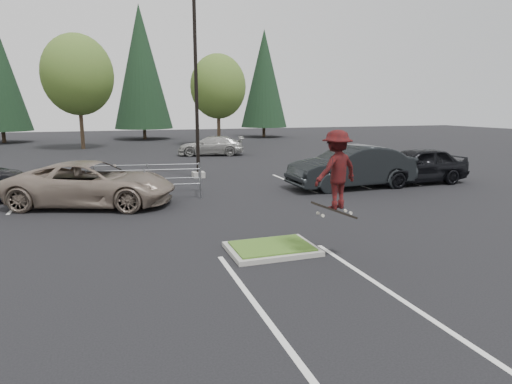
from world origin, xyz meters
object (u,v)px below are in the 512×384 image
object	(u,v)px
cart_corral	(134,178)
car_r_charc	(351,167)
skateboarder	(336,170)
conif_c	(264,79)
light_pole	(196,87)
car_r_black	(416,165)
decid_b	(78,77)
decid_c	(218,89)
car_l_tan	(91,183)
conif_b	(141,67)
car_far_silver	(212,146)

from	to	relation	value
cart_corral	car_r_charc	world-z (taller)	car_r_charc
skateboarder	conif_c	bearing A→B (deg)	-122.77
light_pole	car_r_black	xyz separation A→B (m)	(9.50, -5.00, -3.69)
cart_corral	skateboarder	size ratio (longest dim) A/B	2.15
light_pole	decid_b	bearing A→B (deg)	109.35
decid_b	cart_corral	size ratio (longest dim) A/B	2.10
decid_b	car_r_black	xyz separation A→B (m)	(16.01, -23.53, -5.17)
conif_c	skateboarder	distance (m)	42.73
decid_c	car_l_tan	distance (m)	25.52
decid_c	light_pole	bearing A→B (deg)	-107.11
conif_b	car_r_black	size ratio (longest dim) A/B	2.84
skateboarder	car_l_tan	distance (m)	9.91
cart_corral	car_far_silver	xyz separation A→B (m)	(6.42, 13.92, -0.07)
decid_c	cart_corral	size ratio (longest dim) A/B	1.83
car_r_charc	car_far_silver	world-z (taller)	car_r_charc
skateboarder	car_r_charc	bearing A→B (deg)	-138.76
car_r_charc	skateboarder	bearing A→B (deg)	-34.27
decid_c	car_far_silver	distance (m)	9.39
conif_b	car_far_silver	distance (m)	20.13
conif_c	car_r_charc	distance (m)	33.87
car_r_black	car_far_silver	xyz separation A→B (m)	(-6.50, 15.00, -0.15)
decid_b	car_r_charc	distance (m)	27.13
light_pole	conif_c	world-z (taller)	conif_c
decid_c	car_far_silver	world-z (taller)	decid_c
conif_b	car_l_tan	bearing A→B (deg)	-97.65
car_l_tan	car_r_charc	xyz separation A→B (m)	(11.00, 0.00, 0.12)
decid_b	car_far_silver	xyz separation A→B (m)	(9.51, -8.53, -5.33)
decid_b	skateboarder	bearing A→B (deg)	-77.12
decid_b	car_r_black	bearing A→B (deg)	-55.77
decid_c	skateboarder	xyz separation A→B (m)	(-4.79, -30.83, -3.09)
conif_b	cart_corral	world-z (taller)	conif_b
car_r_charc	car_r_black	xyz separation A→B (m)	(3.50, 0.00, -0.08)
decid_c	cart_corral	xyz separation A→B (m)	(-8.91, -21.75, -4.47)
cart_corral	skateboarder	xyz separation A→B (m)	(4.12, -9.08, 1.38)
light_pole	car_r_charc	size ratio (longest dim) A/B	1.76
decid_b	car_l_tan	bearing A→B (deg)	-86.33
light_pole	decid_b	world-z (taller)	light_pole
conif_b	light_pole	bearing A→B (deg)	-88.99
car_r_charc	decid_b	bearing A→B (deg)	-152.75
car_l_tan	decid_c	bearing A→B (deg)	-4.06
decid_b	skateboarder	size ratio (longest dim) A/B	4.52
light_pole	car_r_charc	distance (m)	8.60
car_far_silver	decid_c	bearing A→B (deg)	175.65
decid_c	car_r_black	distance (m)	23.59
light_pole	decid_c	world-z (taller)	light_pole
decid_c	car_r_black	bearing A→B (deg)	-80.04
conif_c	car_r_charc	bearing A→B (deg)	-102.99
light_pole	car_far_silver	bearing A→B (deg)	73.30
light_pole	decid_c	bearing A→B (deg)	72.89
skateboarder	car_l_tan	bearing A→B (deg)	-69.77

